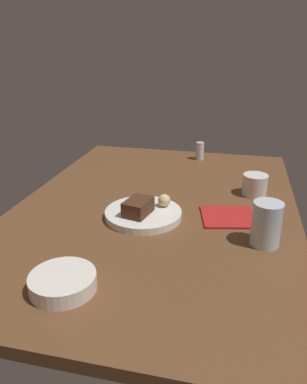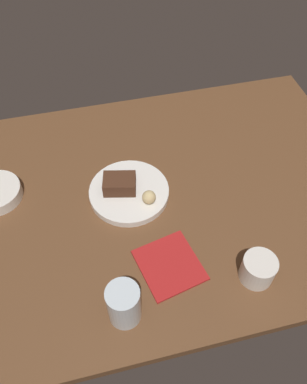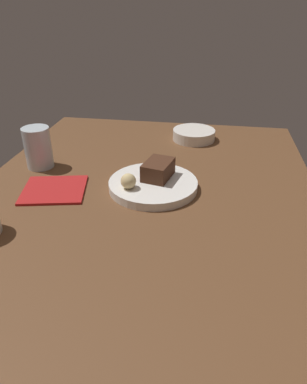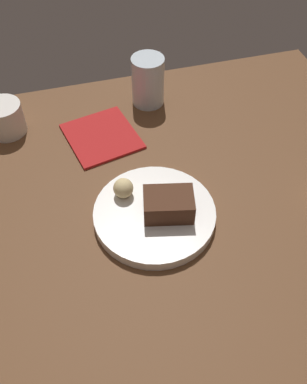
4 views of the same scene
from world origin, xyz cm
name	(u,v)px [view 2 (image 2 of 4)]	position (x,y,z in cm)	size (l,w,h in cm)	color
dining_table	(160,197)	(0.00, 0.00, 1.50)	(120.00, 84.00, 3.00)	brown
dessert_plate	(129,192)	(-8.31, 1.82, 4.02)	(21.87, 21.87, 2.04)	white
chocolate_cake_slice	(120,184)	(-10.58, 2.70, 7.17)	(8.68, 6.06, 4.26)	#472819
bread_roll	(149,197)	(-3.88, -3.32, 6.87)	(3.66, 3.66, 3.66)	#DBC184
water_glass	(124,304)	(-15.87, -31.18, 8.61)	(7.27, 7.27, 11.23)	silver
coffee_cup	(258,269)	(15.87, -29.31, 6.43)	(7.96, 7.96, 6.85)	silver
folded_napkin	(169,265)	(-3.18, -21.90, 3.30)	(13.87, 14.89, 0.60)	#B21E1E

